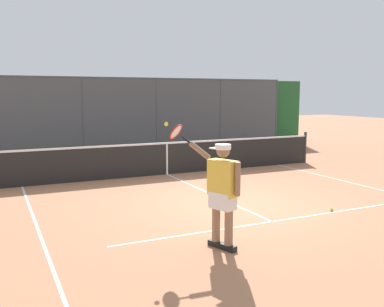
{
  "coord_description": "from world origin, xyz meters",
  "views": [
    {
      "loc": [
        4.7,
        7.85,
        2.39
      ],
      "look_at": [
        0.62,
        -0.79,
        1.05
      ],
      "focal_mm": 40.18,
      "sensor_mm": 36.0,
      "label": 1
    }
  ],
  "objects": [
    {
      "name": "tennis_ball_near_net",
      "position": [
        -1.54,
        1.35,
        0.03
      ],
      "size": [
        0.07,
        0.07,
        0.07
      ],
      "primitive_type": "sphere",
      "color": "#C1D138",
      "rests_on": "ground"
    },
    {
      "name": "ground_plane",
      "position": [
        0.0,
        0.0,
        0.0
      ],
      "size": [
        60.0,
        60.0,
        0.0
      ],
      "primitive_type": "plane",
      "color": "#B27551"
    },
    {
      "name": "court_line_markings",
      "position": [
        0.0,
        1.74,
        0.0
      ],
      "size": [
        8.12,
        9.62,
        0.01
      ],
      "color": "white",
      "rests_on": "ground"
    },
    {
      "name": "fence_backdrop",
      "position": [
        0.0,
        -9.23,
        1.47
      ],
      "size": [
        17.84,
        1.37,
        3.02
      ],
      "color": "#474C51",
      "rests_on": "ground"
    },
    {
      "name": "tennis_player",
      "position": [
        1.55,
        2.24,
        0.96
      ],
      "size": [
        0.81,
        1.22,
        1.93
      ],
      "rotation": [
        0.0,
        0.0,
        -1.22
      ],
      "color": "black",
      "rests_on": "ground"
    },
    {
      "name": "tennis_net",
      "position": [
        0.0,
        -3.84,
        0.49
      ],
      "size": [
        10.43,
        0.09,
        1.07
      ],
      "color": "#2D2D2D",
      "rests_on": "ground"
    }
  ]
}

